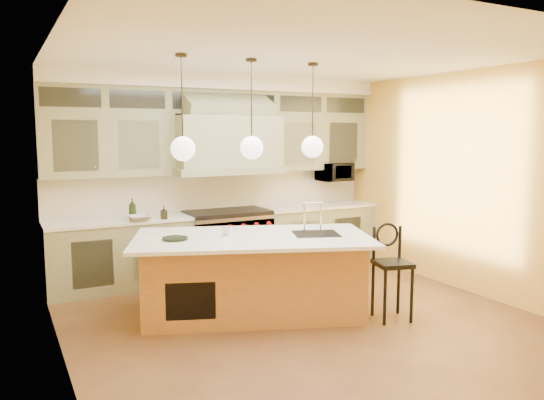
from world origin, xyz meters
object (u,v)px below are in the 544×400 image
range (227,242)px  microwave (334,172)px  counter_stool (391,266)px  kitchen_island (253,274)px

range → microwave: 2.18m
range → counter_stool: counter_stool is taller
range → kitchen_island: (-0.40, -1.70, -0.02)m
kitchen_island → microwave: bearing=58.2°
kitchen_island → microwave: (2.35, 1.80, 0.98)m
counter_stool → microwave: 3.00m
kitchen_island → counter_stool: (1.30, -0.88, 0.14)m
kitchen_island → counter_stool: bearing=-13.3°
counter_stool → range: bearing=123.8°
range → microwave: bearing=3.1°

